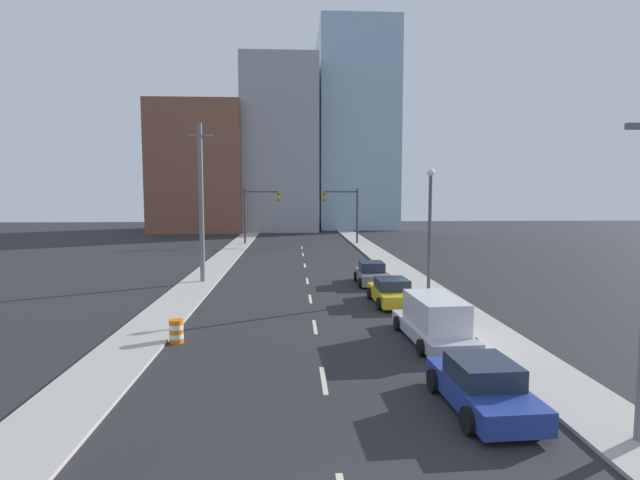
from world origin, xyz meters
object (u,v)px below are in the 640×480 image
Objects in this scene: traffic_signal_left at (254,208)px; utility_pole_left_mid at (201,202)px; traffic_signal_right at (348,208)px; sedan_yellow at (392,292)px; sedan_blue at (483,387)px; street_lamp at (430,222)px; traffic_barrel at (176,331)px; sedan_gray at (372,274)px; box_truck_silver at (434,320)px.

traffic_signal_left is 25.55m from utility_pole_left_mid.
sedan_yellow is at bearing -91.99° from traffic_signal_right.
sedan_blue is at bearing -60.93° from utility_pole_left_mid.
sedan_yellow is (0.12, 13.43, -0.01)m from sedan_blue.
street_lamp reaches higher than sedan_yellow.
traffic_barrel is at bearing -145.50° from street_lamp.
traffic_signal_right reaches higher than sedan_gray.
sedan_yellow is (-2.61, -2.06, -3.73)m from street_lamp.
utility_pole_left_mid is at bearing 160.69° from street_lamp.
utility_pole_left_mid is at bearing 126.96° from box_truck_silver.
traffic_signal_left is 47.07m from sedan_blue.
traffic_signal_left is 0.89× the size of street_lamp.
traffic_signal_left is at bearing 101.60° from box_truck_silver.
sedan_yellow is (9.90, -32.47, -3.62)m from traffic_signal_left.
traffic_barrel is at bearing -90.29° from traffic_signal_left.
utility_pole_left_mid is 1.42× the size of street_lamp.
sedan_gray is at bearing -5.28° from utility_pole_left_mid.
traffic_barrel is 12.10m from sedan_yellow.
sedan_blue is 0.98× the size of sedan_yellow.
box_truck_silver is at bearing -104.06° from street_lamp.
traffic_signal_right is at bearing 63.69° from utility_pole_left_mid.
traffic_signal_right is 46.06m from sedan_blue.
street_lamp is at bearing -19.31° from utility_pole_left_mid.
sedan_gray is (-0.05, 19.38, 0.02)m from sedan_blue.
box_truck_silver is 1.26× the size of sedan_yellow.
box_truck_silver is (10.40, -0.47, 0.42)m from traffic_barrel.
sedan_blue is (9.78, -45.90, -3.61)m from traffic_signal_left.
traffic_signal_left is 1.46× the size of sedan_yellow.
traffic_signal_right reaches higher than traffic_barrel.
utility_pole_left_mid reaches higher than sedan_yellow.
box_truck_silver is (0.42, 6.29, 0.25)m from sedan_blue.
traffic_barrel is (-11.22, -39.14, -3.78)m from traffic_signal_right.
box_truck_silver is at bearing 83.33° from sedan_blue.
traffic_signal_right is 1.49× the size of sedan_blue.
traffic_barrel is (1.38, -13.66, -4.96)m from utility_pole_left_mid.
sedan_yellow is (-1.13, -32.47, -3.62)m from traffic_signal_right.
utility_pole_left_mid is 23.85m from sedan_blue.
sedan_blue is at bearing -89.25° from sedan_gray.
box_truck_silver is at bearing -89.27° from sedan_yellow.
traffic_signal_right is 6.96× the size of traffic_barrel.
sedan_gray is at bearing 89.96° from sedan_yellow.
box_truck_silver is (10.20, -39.61, -3.36)m from traffic_signal_left.
traffic_signal_right is 30.44m from street_lamp.
street_lamp is at bearing -53.86° from sedan_gray.
traffic_signal_left is 1.16× the size of box_truck_silver.
street_lamp is (14.08, -4.93, -1.06)m from utility_pole_left_mid.
traffic_barrel is 12.05m from sedan_blue.
utility_pole_left_mid is (-1.57, -25.48, 1.17)m from traffic_signal_left.
street_lamp reaches higher than sedan_blue.
sedan_yellow is at bearing 86.65° from sedan_blue.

